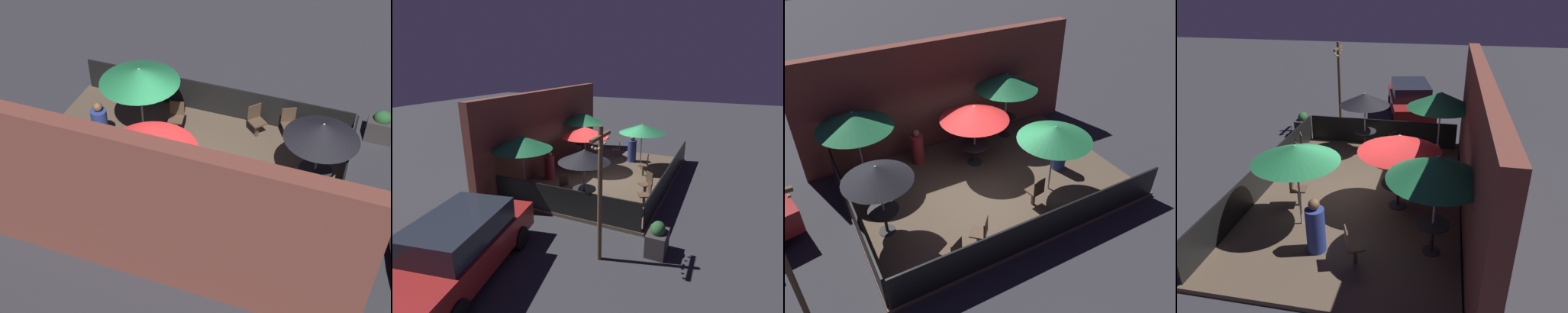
% 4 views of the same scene
% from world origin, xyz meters
% --- Properties ---
extents(ground_plane, '(60.00, 60.00, 0.00)m').
position_xyz_m(ground_plane, '(0.00, 0.00, 0.00)').
color(ground_plane, '#2D2D33').
extents(patio_deck, '(8.14, 5.62, 0.12)m').
position_xyz_m(patio_deck, '(0.00, 0.00, 0.06)').
color(patio_deck, brown).
rests_on(patio_deck, ground_plane).
extents(building_wall, '(9.74, 0.36, 3.76)m').
position_xyz_m(building_wall, '(0.00, 3.04, 1.88)').
color(building_wall, brown).
rests_on(building_wall, ground_plane).
extents(fence_front, '(7.94, 0.05, 0.95)m').
position_xyz_m(fence_front, '(0.00, -2.77, 0.59)').
color(fence_front, black).
rests_on(fence_front, patio_deck).
extents(fence_side_left, '(0.05, 5.42, 0.95)m').
position_xyz_m(fence_side_left, '(-4.03, 0.00, 0.59)').
color(fence_side_left, black).
rests_on(fence_side_left, patio_deck).
extents(patio_umbrella_0, '(2.17, 2.17, 2.07)m').
position_xyz_m(patio_umbrella_0, '(0.17, 1.15, 1.96)').
color(patio_umbrella_0, '#B2B2B7').
rests_on(patio_umbrella_0, patio_deck).
extents(patio_umbrella_1, '(2.14, 2.14, 2.39)m').
position_xyz_m(patio_umbrella_1, '(1.95, 2.15, 2.25)').
color(patio_umbrella_1, '#B2B2B7').
rests_on(patio_umbrella_1, patio_deck).
extents(patio_umbrella_2, '(1.75, 1.75, 2.11)m').
position_xyz_m(patio_umbrella_2, '(-3.34, -0.50, 2.02)').
color(patio_umbrella_2, '#B2B2B7').
rests_on(patio_umbrella_2, patio_deck).
extents(patio_umbrella_3, '(2.23, 2.23, 2.32)m').
position_xyz_m(patio_umbrella_3, '(-3.23, 2.08, 2.17)').
color(patio_umbrella_3, '#B2B2B7').
rests_on(patio_umbrella_3, patio_deck).
extents(patio_umbrella_4, '(2.10, 2.10, 2.15)m').
position_xyz_m(patio_umbrella_4, '(1.46, -1.12, 2.07)').
color(patio_umbrella_4, '#B2B2B7').
rests_on(patio_umbrella_4, patio_deck).
extents(dining_table_0, '(0.92, 0.92, 0.71)m').
position_xyz_m(dining_table_0, '(0.17, 1.15, 0.68)').
color(dining_table_0, black).
rests_on(dining_table_0, patio_deck).
extents(dining_table_1, '(0.74, 0.74, 0.77)m').
position_xyz_m(dining_table_1, '(1.95, 2.15, 0.72)').
color(dining_table_1, black).
rests_on(dining_table_1, patio_deck).
extents(dining_table_2, '(0.80, 0.80, 0.75)m').
position_xyz_m(dining_table_2, '(-3.34, -0.50, 0.71)').
color(dining_table_2, black).
rests_on(dining_table_2, patio_deck).
extents(patio_chair_0, '(0.56, 0.56, 0.94)m').
position_xyz_m(patio_chair_0, '(-1.44, -2.17, 0.64)').
color(patio_chair_0, '#4C3828').
rests_on(patio_chair_0, patio_deck).
extents(patio_chair_1, '(0.46, 0.46, 0.96)m').
position_xyz_m(patio_chair_1, '(0.65, -1.55, 0.65)').
color(patio_chair_1, '#4C3828').
rests_on(patio_chair_1, patio_deck).
extents(patio_chair_2, '(0.54, 0.54, 0.90)m').
position_xyz_m(patio_chair_2, '(-2.31, -2.38, 0.61)').
color(patio_chair_2, '#4C3828').
rests_on(patio_chair_2, patio_deck).
extents(patio_chair_3, '(0.53, 0.53, 0.94)m').
position_xyz_m(patio_chair_3, '(-2.92, 0.45, 0.64)').
color(patio_chair_3, '#4C3828').
rests_on(patio_chair_3, patio_deck).
extents(patio_chair_4, '(0.53, 0.53, 0.91)m').
position_xyz_m(patio_chair_4, '(2.68, 0.49, 0.61)').
color(patio_chair_4, '#4C3828').
rests_on(patio_chair_4, patio_deck).
extents(patron_0, '(0.52, 0.52, 1.22)m').
position_xyz_m(patron_0, '(-1.45, 2.06, 0.66)').
color(patron_0, maroon).
rests_on(patron_0, patio_deck).
extents(patron_1, '(0.48, 0.48, 1.34)m').
position_xyz_m(patron_1, '(2.38, -0.42, 0.71)').
color(patron_1, navy).
rests_on(patron_1, patio_deck).
extents(planter_box, '(0.74, 0.52, 0.95)m').
position_xyz_m(planter_box, '(-4.67, -3.32, 0.42)').
color(planter_box, '#332D2D').
rests_on(planter_box, ground_plane).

